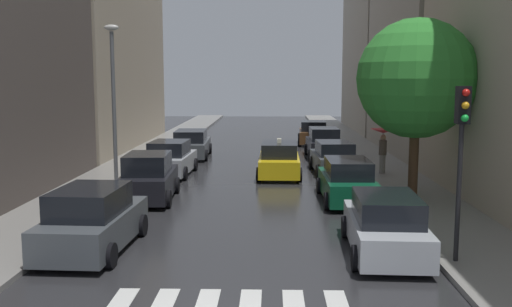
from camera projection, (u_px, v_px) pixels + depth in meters
The scene contains 18 objects.
ground_plane at pixel (256, 157), 33.57m from camera, with size 28.00×72.00×0.04m, color #29292C.
sidewalk_left at pixel (147, 155), 33.73m from camera, with size 3.00×72.00×0.15m, color gray.
sidewalk_right at pixel (367, 156), 33.39m from camera, with size 3.00×72.00×0.15m, color gray.
building_right_far at pixel (388, 34), 49.26m from camera, with size 6.00×14.88×16.84m, color #9E9384.
parked_car_left_nearest at pixel (93, 221), 15.29m from camera, with size 2.21×4.46×1.76m.
parked_car_left_second at pixel (149, 179), 21.59m from camera, with size 2.15×4.13×1.82m.
parked_car_left_third at pixel (170, 159), 27.20m from camera, with size 2.22×4.22×1.67m.
parked_car_left_fourth at pixel (191, 144), 33.39m from camera, with size 2.28×4.86×1.62m.
parked_car_right_nearest at pixel (385, 226), 15.00m from camera, with size 2.15×4.49×1.62m.
parked_car_right_second at pixel (347, 182), 21.39m from camera, with size 2.02×4.44×1.64m.
parked_car_right_third at pixel (334, 158), 27.79m from camera, with size 2.23×4.36×1.58m.
parked_car_right_fourth at pixel (324, 144), 33.26m from camera, with size 2.07×4.12×1.77m.
parked_car_right_fifth at pixel (313, 133), 39.96m from camera, with size 2.29×4.12×1.65m.
taxi_midroad at pixel (279, 160), 27.01m from camera, with size 2.12×4.61×1.81m.
pedestrian_foreground at pixel (383, 140), 26.82m from camera, with size 1.17×1.17×2.11m.
street_tree_right at pixel (417, 79), 20.96m from camera, with size 4.44×4.44×6.69m.
traffic_light_right_corner at pixel (462, 135), 13.64m from camera, with size 0.30×0.42×4.30m.
lamp_post_left at pixel (114, 94), 23.09m from camera, with size 0.60×0.28×6.62m.
Camera 1 is at (0.87, -9.23, 4.64)m, focal length 39.87 mm.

